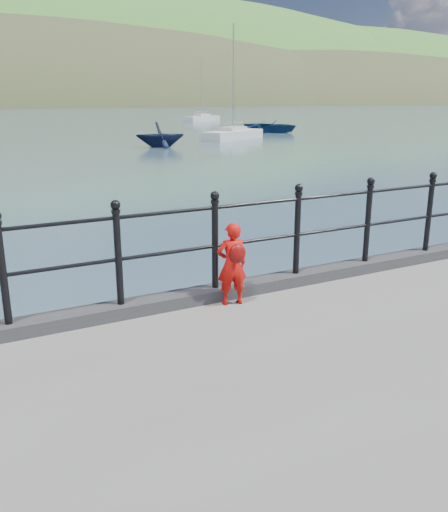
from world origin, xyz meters
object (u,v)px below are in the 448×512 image
child (232,264)px  sailboat_near (233,135)px  launch_blue (271,126)px  sailboat_far (202,119)px  railing (168,240)px  launch_navy (160,135)px

child → sailboat_near: bearing=-107.4°
launch_blue → sailboat_far: size_ratio=0.67×
railing → sailboat_near: size_ratio=2.01×
child → sailboat_far: bearing=-103.9°
child → sailboat_far: 71.59m
launch_navy → sailboat_near: size_ratio=0.36×
railing → child: 0.81m
child → launch_blue: size_ratio=0.17×
railing → sailboat_far: sailboat_far is taller
launch_blue → launch_navy: (-15.46, -10.13, 0.26)m
sailboat_near → child: bearing=-147.9°
launch_navy → sailboat_near: (7.89, 4.01, -0.52)m
sailboat_far → sailboat_near: bearing=-137.6°
railing → launch_navy: railing is taller
railing → launch_navy: (11.45, 29.98, -0.97)m
child → launch_navy: (10.75, 30.23, -0.65)m
launch_navy → sailboat_near: bearing=-50.0°
sailboat_near → railing: bearing=-148.9°
railing → sailboat_near: (19.33, 33.98, -1.48)m
child → launch_navy: child is taller
railing → sailboat_far: bearing=64.3°
launch_blue → child: bearing=-143.3°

